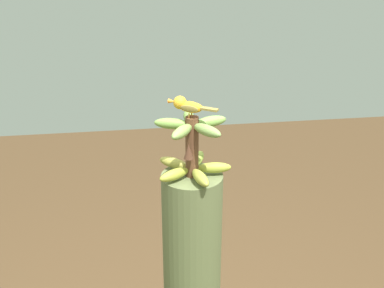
# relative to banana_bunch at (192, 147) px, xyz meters

# --- Properties ---
(banana_bunch) EXTENTS (0.30, 0.29, 0.24)m
(banana_bunch) POSITION_rel_banana_bunch_xyz_m (0.00, 0.00, 0.00)
(banana_bunch) COLOR brown
(banana_bunch) RESTS_ON banana_tree
(perched_bird) EXTENTS (0.12, 0.17, 0.07)m
(perched_bird) POSITION_rel_banana_bunch_xyz_m (0.01, 0.02, 0.16)
(perched_bird) COLOR #C68933
(perched_bird) RESTS_ON banana_bunch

